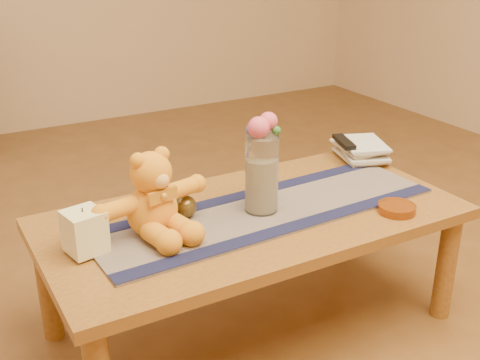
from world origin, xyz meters
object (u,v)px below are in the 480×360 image
tv_remote (344,142)px  book_bottom (342,158)px  glass_vase (262,174)px  bronze_ball (185,207)px  amber_dish (397,209)px  pillar_candle (85,231)px  teddy_bear (151,194)px

tv_remote → book_bottom: bearing=90.0°
glass_vase → bronze_ball: glass_vase is taller
glass_vase → amber_dish: glass_vase is taller
bronze_ball → tv_remote: 0.80m
pillar_candle → tv_remote: (1.13, 0.22, 0.01)m
bronze_ball → amber_dish: (0.64, -0.30, -0.03)m
tv_remote → amber_dish: size_ratio=1.27×
tv_remote → teddy_bear: bearing=-149.0°
pillar_candle → glass_vase: 0.59m
pillar_candle → glass_vase: (0.59, -0.02, 0.07)m
amber_dish → tv_remote: bearing=72.9°
pillar_candle → tv_remote: 1.15m
book_bottom → tv_remote: tv_remote is taller
amber_dish → book_bottom: bearing=72.9°
glass_vase → book_bottom: (0.54, 0.25, -0.13)m
amber_dish → bronze_ball: bearing=154.6°
glass_vase → amber_dish: bearing=-29.9°
teddy_bear → book_bottom: bearing=1.7°
bronze_ball → book_bottom: (0.78, 0.17, -0.03)m
glass_vase → amber_dish: size_ratio=2.06×
teddy_bear → pillar_candle: bearing=174.0°
teddy_bear → bronze_ball: teddy_bear is taller
tv_remote → bronze_ball: bearing=-149.7°
bronze_ball → book_bottom: size_ratio=0.33×
pillar_candle → bronze_ball: pillar_candle is taller
pillar_candle → book_bottom: pillar_candle is taller
teddy_bear → amber_dish: bearing=-30.5°
book_bottom → amber_dish: amber_dish is taller
glass_vase → bronze_ball: size_ratio=3.48×
teddy_bear → glass_vase: bearing=-17.2°
teddy_bear → bronze_ball: bearing=5.3°
pillar_candle → book_bottom: 1.16m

